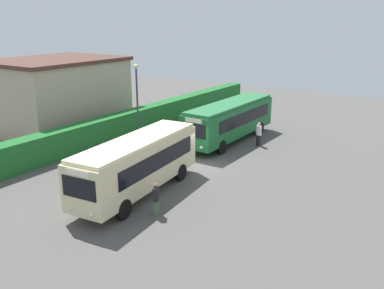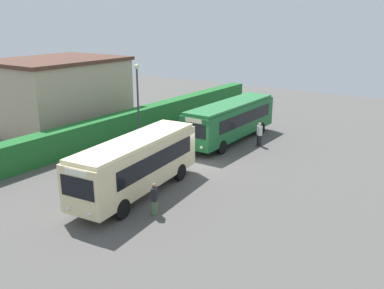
{
  "view_description": "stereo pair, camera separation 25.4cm",
  "coord_description": "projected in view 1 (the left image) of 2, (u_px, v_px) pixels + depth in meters",
  "views": [
    {
      "loc": [
        -20.91,
        -14.06,
        9.27
      ],
      "look_at": [
        0.71,
        0.43,
        1.26
      ],
      "focal_mm": 38.84,
      "sensor_mm": 36.0,
      "label": 1
    },
    {
      "loc": [
        -20.77,
        -14.27,
        9.27
      ],
      "look_at": [
        0.71,
        0.43,
        1.26
      ],
      "focal_mm": 38.84,
      "sensor_mm": 36.0,
      "label": 2
    }
  ],
  "objects": [
    {
      "name": "ground_plane",
      "position": [
        191.0,
        167.0,
        26.81
      ],
      "size": [
        64.0,
        64.0,
        0.0
      ],
      "primitive_type": "plane",
      "color": "#514F4C"
    },
    {
      "name": "person_left",
      "position": [
        156.0,
        198.0,
        20.09
      ],
      "size": [
        0.52,
        0.46,
        1.65
      ],
      "rotation": [
        0.0,
        0.0,
        2.11
      ],
      "color": "#4C6B47",
      "rests_on": "ground_plane"
    },
    {
      "name": "bus_green",
      "position": [
        230.0,
        119.0,
        31.91
      ],
      "size": [
        10.21,
        2.53,
        3.04
      ],
      "rotation": [
        0.0,
        0.0,
        3.13
      ],
      "color": "#19602D",
      "rests_on": "ground_plane"
    },
    {
      "name": "depot_building",
      "position": [
        58.0,
        94.0,
        35.04
      ],
      "size": [
        10.27,
        8.17,
        6.01
      ],
      "color": "tan",
      "rests_on": "ground_plane"
    },
    {
      "name": "person_center",
      "position": [
        180.0,
        132.0,
        31.63
      ],
      "size": [
        0.47,
        0.54,
        1.65
      ],
      "rotation": [
        0.0,
        0.0,
        0.55
      ],
      "color": "black",
      "rests_on": "ground_plane"
    },
    {
      "name": "hedge_row",
      "position": [
        96.0,
        133.0,
        31.12
      ],
      "size": [
        44.0,
        1.34,
        1.93
      ],
      "primitive_type": "cube",
      "color": "#1E6429",
      "rests_on": "ground_plane"
    },
    {
      "name": "lamppost",
      "position": [
        137.0,
        96.0,
        30.59
      ],
      "size": [
        0.36,
        0.36,
        6.04
      ],
      "color": "#38383D",
      "rests_on": "ground_plane"
    },
    {
      "name": "bus_cream",
      "position": [
        138.0,
        163.0,
        22.24
      ],
      "size": [
        9.29,
        3.28,
        3.11
      ],
      "rotation": [
        0.0,
        0.0,
        3.25
      ],
      "color": "beige",
      "rests_on": "ground_plane"
    },
    {
      "name": "person_right",
      "position": [
        259.0,
        134.0,
        30.99
      ],
      "size": [
        0.47,
        0.5,
        1.79
      ],
      "rotation": [
        0.0,
        0.0,
        2.47
      ],
      "color": "black",
      "rests_on": "ground_plane"
    }
  ]
}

